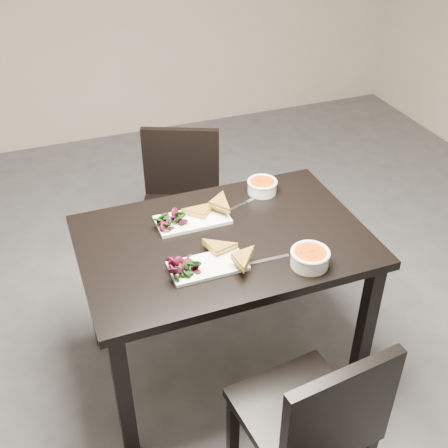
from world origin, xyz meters
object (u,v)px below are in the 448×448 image
at_px(soup_bowl_far, 262,186).
at_px(table, 224,256).
at_px(soup_bowl_near, 310,257).
at_px(plate_far, 193,220).
at_px(chair_near, 315,420).
at_px(chair_far, 180,198).
at_px(plate_near, 208,266).

bearing_deg(soup_bowl_far, table, -137.03).
xyz_separation_m(table, soup_bowl_near, (0.25, -0.29, 0.14)).
distance_m(soup_bowl_near, plate_far, 0.56).
xyz_separation_m(chair_near, plate_far, (-0.13, 0.92, 0.27)).
xyz_separation_m(table, chair_far, (0.03, 0.76, -0.17)).
distance_m(table, soup_bowl_near, 0.40).
bearing_deg(soup_bowl_near, table, 130.95).
bearing_deg(plate_near, table, 51.56).
relative_size(chair_far, plate_near, 2.83).
height_order(soup_bowl_near, soup_bowl_far, soup_bowl_near).
distance_m(table, plate_far, 0.21).
bearing_deg(plate_far, chair_near, -81.87).
bearing_deg(soup_bowl_far, chair_far, 118.51).
xyz_separation_m(chair_near, soup_bowl_far, (0.25, 1.04, 0.30)).
height_order(chair_far, soup_bowl_far, chair_far).
bearing_deg(table, soup_bowl_far, 42.97).
xyz_separation_m(soup_bowl_near, plate_far, (-0.34, 0.45, -0.03)).
relative_size(table, plate_near, 4.00).
height_order(soup_bowl_near, plate_far, soup_bowl_near).
bearing_deg(plate_far, soup_bowl_near, -53.18).
bearing_deg(chair_near, plate_near, 99.67).
bearing_deg(plate_near, chair_far, 80.34).
xyz_separation_m(plate_far, soup_bowl_far, (0.38, 0.11, 0.03)).
relative_size(chair_far, plate_far, 2.68).
bearing_deg(soup_bowl_far, plate_far, -163.32).
relative_size(chair_far, soup_bowl_far, 6.02).
relative_size(plate_far, soup_bowl_far, 2.25).
height_order(chair_far, plate_near, chair_far).
distance_m(plate_near, plate_far, 0.32).
relative_size(soup_bowl_near, soup_bowl_far, 1.10).
xyz_separation_m(plate_near, plate_far, (0.04, 0.32, 0.00)).
bearing_deg(soup_bowl_near, plate_near, 161.57).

